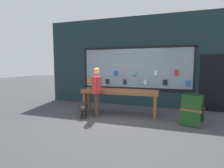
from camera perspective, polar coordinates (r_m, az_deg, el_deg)
name	(u,v)px	position (r m, az deg, el deg)	size (l,w,h in m)	color
ground_plane	(111,121)	(5.42, -0.26, -12.10)	(40.00, 40.00, 0.00)	#38383A
shopfront_facade	(130,63)	(7.45, 5.98, 6.99)	(7.35, 0.29, 3.68)	#192D33
display_table_main	(119,94)	(6.06, 2.28, -3.41)	(2.66, 0.63, 0.86)	brown
person_browsing	(97,88)	(5.80, -5.00, -1.39)	(0.30, 0.64, 1.62)	#4C382D
small_dog	(84,108)	(5.84, -9.26, -7.83)	(0.37, 0.60, 0.44)	black
sandwich_board_sign	(192,109)	(5.64, 24.76, -7.41)	(0.74, 0.88, 0.84)	#193F19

